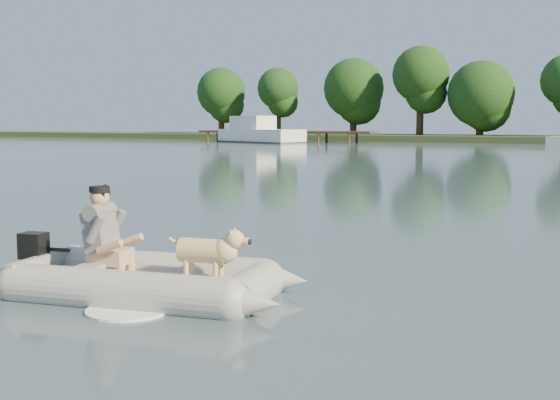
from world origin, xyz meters
The scene contains 8 objects.
water centered at (0.00, 0.00, 0.00)m, with size 160.00×160.00×0.00m, color #50616C.
dock centered at (-26.00, 52.00, 0.52)m, with size 18.00×2.00×1.04m, color #4C331E, non-canonical shape.
treeline centered at (-3.71, 61.11, 5.48)m, with size 71.02×7.35×9.27m.
dinghy centered at (0.21, -0.55, 0.53)m, with size 4.30×3.06×1.26m, color gray, non-canonical shape.
man centered at (-0.42, -0.63, 0.70)m, with size 0.65×0.56×0.97m, color slate, non-canonical shape.
dog centered at (0.78, -0.40, 0.47)m, with size 0.84×0.30×0.56m, color tan, non-canonical shape.
outboard_motor centered at (-1.26, -0.84, 0.28)m, with size 0.37×0.26×0.71m, color black, non-canonical shape.
cabin_cruiser centered at (-26.82, 49.06, 1.21)m, with size 9.23×3.30×2.86m, color white, non-canonical shape.
Camera 1 is at (4.96, -6.47, 1.88)m, focal length 45.00 mm.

